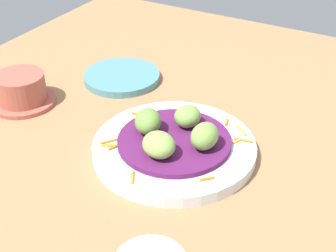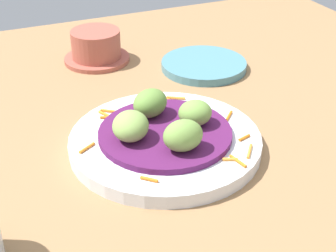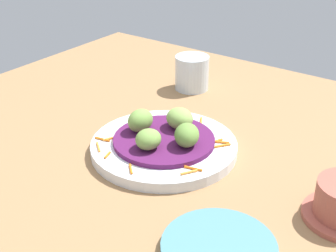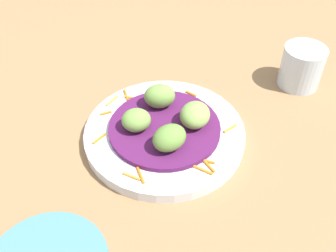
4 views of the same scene
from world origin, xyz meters
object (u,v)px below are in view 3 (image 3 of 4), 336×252
object	(u,v)px
side_plate_small	(219,248)
main_plate	(163,146)
guac_scoop_right	(140,120)
guac_scoop_left	(187,135)
guac_scoop_back	(147,140)
guac_scoop_center	(178,118)
water_glass	(192,73)

from	to	relation	value
side_plate_small	main_plate	bearing A→B (deg)	-37.98
main_plate	guac_scoop_right	distance (cm)	6.16
guac_scoop_left	side_plate_small	xyz separation A→B (cm)	(-16.37, 16.80, -3.99)
guac_scoop_left	main_plate	bearing A→B (deg)	3.11
guac_scoop_back	guac_scoop_right	bearing A→B (deg)	-41.89
guac_scoop_left	guac_scoop_right	xyz separation A→B (cm)	(9.62, 0.52, 0.10)
main_plate	guac_scoop_left	xyz separation A→B (cm)	(-4.81, -0.26, 3.74)
guac_scoop_left	guac_scoop_center	bearing A→B (deg)	-41.89
guac_scoop_back	side_plate_small	bearing A→B (deg)	150.73
guac_scoop_center	guac_scoop_back	distance (cm)	9.64
main_plate	side_plate_small	bearing A→B (deg)	142.02
guac_scoop_center	guac_scoop_right	distance (cm)	6.82
guac_scoop_back	side_plate_small	distance (cm)	24.28
main_plate	side_plate_small	world-z (taller)	main_plate
guac_scoop_back	water_glass	distance (cm)	33.54
guac_scoop_right	side_plate_small	size ratio (longest dim) A/B	0.34
main_plate	water_glass	size ratio (longest dim) A/B	3.34
guac_scoop_right	guac_scoop_back	world-z (taller)	guac_scoop_right
guac_scoop_right	water_glass	bearing A→B (deg)	-76.10
guac_scoop_left	water_glass	bearing A→B (deg)	-58.30
guac_scoop_back	water_glass	size ratio (longest dim) A/B	0.59
guac_scoop_left	side_plate_small	size ratio (longest dim) A/B	0.35
guac_scoop_back	guac_scoop_center	bearing A→B (deg)	-86.89
guac_scoop_right	guac_scoop_back	size ratio (longest dim) A/B	1.12
guac_scoop_center	guac_scoop_back	bearing A→B (deg)	93.11
guac_scoop_center	side_plate_small	size ratio (longest dim) A/B	0.35
guac_scoop_center	guac_scoop_back	xyz separation A→B (cm)	(-0.52, 9.62, -0.15)
main_plate	guac_scoop_center	bearing A→B (deg)	-86.89
main_plate	guac_scoop_back	size ratio (longest dim) A/B	5.63
guac_scoop_center	guac_scoop_back	world-z (taller)	guac_scoop_center
water_glass	main_plate	bearing A→B (deg)	113.30
guac_scoop_center	guac_scoop_back	size ratio (longest dim) A/B	1.17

